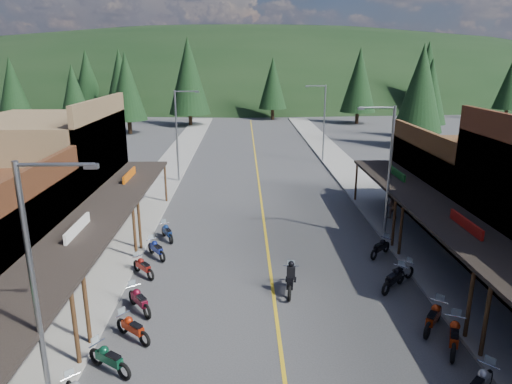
{
  "coord_description": "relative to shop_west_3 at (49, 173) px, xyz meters",
  "views": [
    {
      "loc": [
        -1.34,
        -17.39,
        10.44
      ],
      "look_at": [
        -0.62,
        8.25,
        3.0
      ],
      "focal_mm": 32.0,
      "sensor_mm": 36.0,
      "label": 1
    }
  ],
  "objects": [
    {
      "name": "ground",
      "position": [
        13.78,
        -11.3,
        -3.52
      ],
      "size": [
        220.0,
        220.0,
        0.0
      ],
      "primitive_type": "plane",
      "color": "#38383A",
      "rests_on": "ground"
    },
    {
      "name": "centerline",
      "position": [
        13.78,
        8.7,
        -3.51
      ],
      "size": [
        0.15,
        90.0,
        0.01
      ],
      "primitive_type": "cube",
      "color": "gold",
      "rests_on": "ground"
    },
    {
      "name": "sidewalk_west",
      "position": [
        5.08,
        8.7,
        -3.44
      ],
      "size": [
        3.4,
        94.0,
        0.15
      ],
      "primitive_type": "cube",
      "color": "gray",
      "rests_on": "ground"
    },
    {
      "name": "sidewalk_east",
      "position": [
        22.48,
        8.7,
        -3.44
      ],
      "size": [
        3.4,
        94.0,
        0.15
      ],
      "primitive_type": "cube",
      "color": "gray",
      "rests_on": "ground"
    },
    {
      "name": "shop_west_3",
      "position": [
        0.0,
        0.0,
        0.0
      ],
      "size": [
        10.9,
        10.2,
        8.2
      ],
      "color": "brown",
      "rests_on": "ground"
    },
    {
      "name": "shop_east_3",
      "position": [
        27.54,
        0.0,
        -0.99
      ],
      "size": [
        10.9,
        10.2,
        6.2
      ],
      "color": "#4C2D16",
      "rests_on": "ground"
    },
    {
      "name": "streetlight_0",
      "position": [
        6.83,
        -17.3,
        0.94
      ],
      "size": [
        2.16,
        0.18,
        8.0
      ],
      "color": "gray",
      "rests_on": "ground"
    },
    {
      "name": "streetlight_1",
      "position": [
        6.83,
        10.7,
        0.94
      ],
      "size": [
        2.16,
        0.18,
        8.0
      ],
      "color": "gray",
      "rests_on": "ground"
    },
    {
      "name": "streetlight_2",
      "position": [
        20.74,
        -3.3,
        0.94
      ],
      "size": [
        2.16,
        0.18,
        8.0
      ],
      "color": "gray",
      "rests_on": "ground"
    },
    {
      "name": "streetlight_3",
      "position": [
        20.74,
        18.7,
        0.94
      ],
      "size": [
        2.16,
        0.18,
        8.0
      ],
      "color": "gray",
      "rests_on": "ground"
    },
    {
      "name": "ridge_hill",
      "position": [
        13.78,
        123.7,
        -3.52
      ],
      "size": [
        310.0,
        140.0,
        60.0
      ],
      "primitive_type": "ellipsoid",
      "color": "black",
      "rests_on": "ground"
    },
    {
      "name": "pine_0",
      "position": [
        -26.22,
        50.7,
        2.96
      ],
      "size": [
        5.04,
        5.04,
        11.0
      ],
      "color": "black",
      "rests_on": "ground"
    },
    {
      "name": "pine_1",
      "position": [
        -10.22,
        58.7,
        3.72
      ],
      "size": [
        5.88,
        5.88,
        12.5
      ],
      "color": "black",
      "rests_on": "ground"
    },
    {
      "name": "pine_2",
      "position": [
        3.78,
        46.7,
        4.47
      ],
      "size": [
        6.72,
        6.72,
        14.0
      ],
      "color": "black",
      "rests_on": "ground"
    },
    {
      "name": "pine_3",
      "position": [
        17.78,
        54.7,
        2.96
      ],
      "size": [
        5.04,
        5.04,
        11.0
      ],
      "color": "black",
      "rests_on": "ground"
    },
    {
      "name": "pine_4",
      "position": [
        31.78,
        48.7,
        3.72
      ],
      "size": [
        5.88,
        5.88,
        12.5
      ],
      "color": "black",
      "rests_on": "ground"
    },
    {
      "name": "pine_5",
      "position": [
        47.78,
        60.7,
        4.47
      ],
      "size": [
        6.72,
        6.72,
        14.0
      ],
      "color": "black",
      "rests_on": "ground"
    },
    {
      "name": "pine_6",
      "position": [
        59.78,
        52.7,
        2.96
      ],
      "size": [
        5.04,
        5.04,
        11.0
      ],
      "color": "black",
      "rests_on": "ground"
    },
    {
      "name": "pine_7",
      "position": [
        -18.22,
        64.7,
        3.72
      ],
      "size": [
        5.88,
        5.88,
        12.5
      ],
      "color": "black",
      "rests_on": "ground"
    },
    {
      "name": "pine_8",
      "position": [
        -8.22,
        28.7,
        2.46
      ],
      "size": [
        4.48,
        4.48,
        10.0
      ],
      "color": "black",
      "rests_on": "ground"
    },
    {
      "name": "pine_9",
      "position": [
        37.78,
        33.7,
        2.86
      ],
      "size": [
        4.93,
        4.93,
        10.8
      ],
      "color": "black",
      "rests_on": "ground"
    },
    {
      "name": "pine_10",
      "position": [
        -4.22,
        38.7,
        3.27
      ],
      "size": [
        5.38,
        5.38,
        11.6
      ],
      "color": "black",
      "rests_on": "ground"
    },
    {
      "name": "pine_11",
      "position": [
        33.78,
        26.7,
        3.67
      ],
      "size": [
        5.82,
        5.82,
        12.4
      ],
      "color": "black",
      "rests_on": "ground"
    },
    {
      "name": "bike_west_6",
      "position": [
        7.76,
        -15.08,
        -2.94
      ],
      "size": [
        2.04,
        1.7,
        1.15
      ],
      "primitive_type": null,
      "rotation": [
        0.0,
        0.0,
        0.96
      ],
      "color": "#0D432B",
      "rests_on": "ground"
    },
    {
      "name": "bike_west_7",
      "position": [
        8.13,
        -13.17,
        -2.96
      ],
      "size": [
        1.91,
        1.75,
        1.11
      ],
      "primitive_type": null,
      "rotation": [
        0.0,
        0.0,
        0.87
      ],
      "color": "#AF270C",
      "rests_on": "ground"
    },
    {
      "name": "bike_west_8",
      "position": [
        7.93,
        -11.1,
        -2.93
      ],
      "size": [
        1.77,
        2.07,
        1.18
      ],
      "primitive_type": null,
      "rotation": [
        0.0,
        0.0,
        0.63
      ],
      "color": "maroon",
      "rests_on": "ground"
    },
    {
      "name": "bike_west_9",
      "position": [
        7.39,
        -7.7,
        -2.98
      ],
      "size": [
        1.72,
        1.84,
        1.08
      ],
      "primitive_type": null,
      "rotation": [
        0.0,
        0.0,
        0.72
      ],
      "color": "maroon",
      "rests_on": "ground"
    },
    {
      "name": "bike_west_10",
      "position": [
        7.65,
        -5.52,
        -2.96
      ],
      "size": [
        1.66,
        1.97,
        1.12
      ],
      "primitive_type": null,
      "rotation": [
        0.0,
        0.0,
        0.62
      ],
      "color": "navy",
      "rests_on": "ground"
    },
    {
      "name": "bike_west_11",
      "position": [
        7.83,
        -2.96,
        -2.97
      ],
      "size": [
        1.44,
        2.0,
        1.1
      ],
      "primitive_type": null,
      "rotation": [
        0.0,
        0.0,
        0.47
      ],
      "color": "navy",
      "rests_on": "ground"
    },
    {
      "name": "bike_east_5",
      "position": [
        19.85,
        -16.77,
        -2.91
      ],
      "size": [
        2.04,
        1.96,
        1.21
      ],
      "primitive_type": null,
      "rotation": [
        0.0,
        0.0,
        -0.82
      ],
      "color": "#A2A2A7",
      "rests_on": "ground"
    },
    {
      "name": "bike_east_6",
      "position": [
        20.22,
        -14.14,
        -2.88
      ],
      "size": [
        1.63,
        2.34,
        1.28
      ],
      "primitive_type": null,
      "rotation": [
        0.0,
        0.0,
        -0.44
      ],
      "color": "#BC2F0D",
      "rests_on": "ground"
    },
    {
      "name": "bike_east_7",
      "position": [
        19.98,
        -12.82,
        -2.91
      ],
      "size": [
        1.87,
        2.14,
        1.23
      ],
      "primitive_type": null,
      "rotation": [
        0.0,
        0.0,
        -0.65
      ],
      "color": "#97280A",
      "rests_on": "ground"
    },
    {
      "name": "bike_east_8",
      "position": [
        19.47,
        -9.46,
        -2.92
      ],
      "size": [
        1.97,
        2.01,
        1.21
      ],
      "primitive_type": null,
      "rotation": [
        0.0,
        0.0,
        -0.77
      ],
      "color": "black",
      "rests_on": "ground"
    },
    {
      "name": "bike_east_9",
      "position": [
        20.03,
        -8.74,
        -2.96
      ],
      "size": [
        1.98,
        1.63,
        1.11
      ],
      "primitive_type": null,
      "rotation": [
        0.0,
        0.0,
        -0.97
      ],
      "color": "#9D9EA2",
      "rests_on": "ground"
    },
    {
      "name": "bike_east_10",
      "position": [
        19.95,
        -5.64,
        -2.96
      ],
      "size": [
        1.83,
        1.85,
        1.11
      ],
      "primitive_type": null,
      "rotation": [
        0.0,
        0.0,
        -0.78
      ],
      "color": "black",
      "rests_on": "ground"
    },
    {
      "name": "rider_on_bike",
      "position": [
        14.57,
        -9.6,
        -2.84
      ],
      "size": [
        1.05,
        2.3,
        1.69
      ],
      "rotation": [
        0.0,
        0.0,
        -0.14
      ],
      "color": "black",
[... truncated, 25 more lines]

